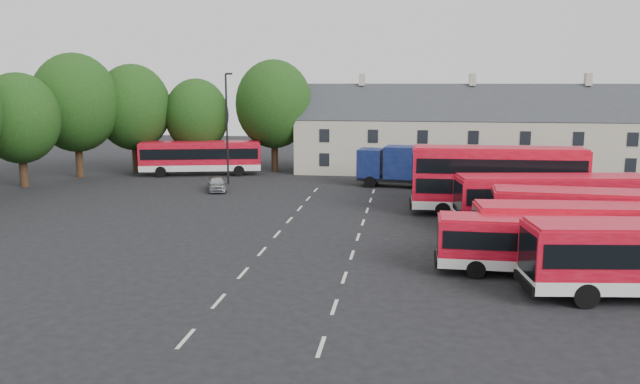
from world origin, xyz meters
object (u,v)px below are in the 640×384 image
at_px(bus_dd_south, 497,177).
at_px(box_truck, 407,164).
at_px(lamppost, 227,126).
at_px(silver_car, 217,184).

distance_m(bus_dd_south, box_truck, 12.69).
xyz_separation_m(bus_dd_south, lamppost, (-22.43, 10.40, 2.62)).
bearing_deg(box_truck, lamppost, -169.71).
bearing_deg(box_truck, silver_car, -157.14).
height_order(silver_car, lamppost, lamppost).
bearing_deg(bus_dd_south, silver_car, 162.03).
bearing_deg(lamppost, silver_car, -89.40).
distance_m(box_truck, lamppost, 16.50).
distance_m(silver_car, lamppost, 5.95).
bearing_deg(lamppost, box_truck, 2.13).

